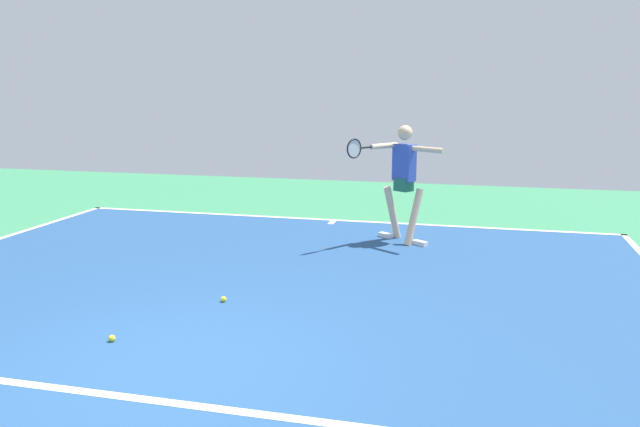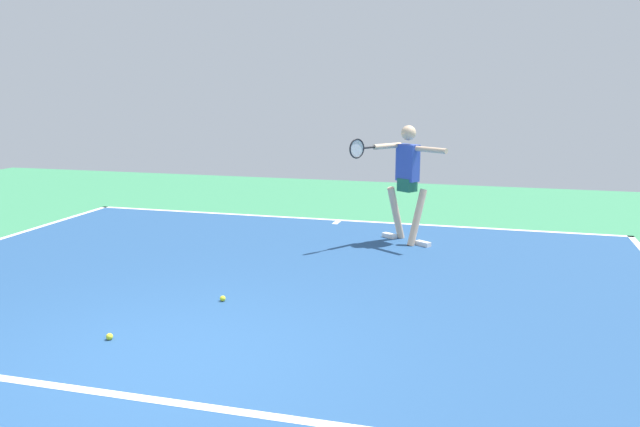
{
  "view_description": "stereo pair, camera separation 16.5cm",
  "coord_description": "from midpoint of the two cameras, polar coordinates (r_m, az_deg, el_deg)",
  "views": [
    {
      "loc": [
        -2.52,
        4.72,
        2.39
      ],
      "look_at": [
        -0.7,
        -2.53,
        0.9
      ],
      "focal_mm": 35.95,
      "sensor_mm": 36.0,
      "label": 1
    },
    {
      "loc": [
        -2.68,
        4.68,
        2.39
      ],
      "look_at": [
        -0.7,
        -2.53,
        0.9
      ],
      "focal_mm": 35.95,
      "sensor_mm": 36.0,
      "label": 2
    }
  ],
  "objects": [
    {
      "name": "ground_plane",
      "position": [
        5.88,
        -13.89,
        -13.06
      ],
      "size": [
        22.6,
        22.6,
        0.0
      ],
      "primitive_type": "plane",
      "color": "#388456"
    },
    {
      "name": "court_surface",
      "position": [
        5.88,
        -13.89,
        -13.04
      ],
      "size": [
        9.84,
        12.88,
        0.0
      ],
      "primitive_type": "cube",
      "color": "navy",
      "rests_on": "ground_plane"
    },
    {
      "name": "court_line_baseline_near",
      "position": [
        11.64,
        0.89,
        -0.58
      ],
      "size": [
        9.84,
        0.1,
        0.01
      ],
      "primitive_type": "cube",
      "color": "white",
      "rests_on": "ground_plane"
    },
    {
      "name": "court_line_service",
      "position": [
        5.41,
        -16.98,
        -15.44
      ],
      "size": [
        7.38,
        0.1,
        0.01
      ],
      "primitive_type": "cube",
      "color": "white",
      "rests_on": "ground_plane"
    },
    {
      "name": "court_line_centre_mark",
      "position": [
        11.45,
        0.66,
        -0.78
      ],
      "size": [
        0.1,
        0.3,
        0.01
      ],
      "primitive_type": "cube",
      "color": "white",
      "rests_on": "ground_plane"
    },
    {
      "name": "tennis_player",
      "position": [
        9.91,
        6.9,
        3.42
      ],
      "size": [
        1.38,
        1.1,
        1.83
      ],
      "rotation": [
        0.0,
        0.0,
        -0.6
      ],
      "color": "beige",
      "rests_on": "ground_plane"
    },
    {
      "name": "tennis_ball_by_sideline",
      "position": [
        7.37,
        -9.22,
        -7.54
      ],
      "size": [
        0.07,
        0.07,
        0.07
      ],
      "primitive_type": "sphere",
      "color": "yellow",
      "rests_on": "ground_plane"
    },
    {
      "name": "tennis_ball_centre_court",
      "position": [
        6.54,
        -18.73,
        -10.49
      ],
      "size": [
        0.07,
        0.07,
        0.07
      ],
      "primitive_type": "sphere",
      "color": "yellow",
      "rests_on": "ground_plane"
    }
  ]
}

